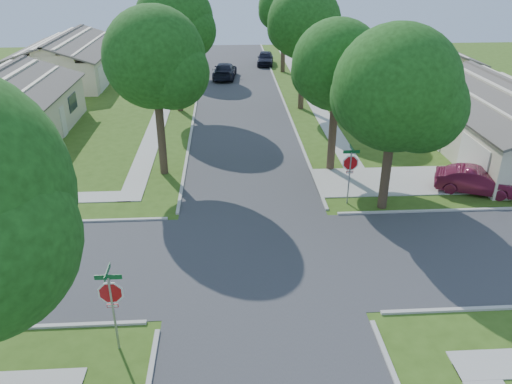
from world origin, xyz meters
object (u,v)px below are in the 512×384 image
at_px(tree_w_far, 187,16).
at_px(house_ne_far, 409,66).
at_px(tree_e_near, 338,69).
at_px(tree_e_far, 285,10).
at_px(car_driveway, 476,181).
at_px(house_nw_far, 69,63).
at_px(tree_ne_corner, 397,94).
at_px(tree_w_near, 156,63).
at_px(house_ne_near, 509,128).
at_px(car_curb_east, 265,58).
at_px(tree_e_mid, 305,25).
at_px(stop_sign_ne, 350,165).
at_px(car_curb_west, 225,71).
at_px(stop_sign_sw, 111,296).
at_px(tree_w_mid, 175,23).

distance_m(tree_w_far, house_ne_far, 21.61).
xyz_separation_m(tree_e_near, tree_e_far, (0.00, 25.00, 0.34)).
height_order(house_ne_far, car_driveway, house_ne_far).
bearing_deg(house_nw_far, tree_e_near, -47.94).
bearing_deg(house_nw_far, tree_ne_corner, -51.19).
bearing_deg(tree_w_far, house_ne_far, -13.64).
bearing_deg(tree_w_near, tree_e_near, -0.00).
distance_m(tree_w_far, house_ne_near, 31.17).
height_order(tree_ne_corner, car_curb_east, tree_ne_corner).
height_order(tree_e_mid, tree_w_near, tree_e_mid).
bearing_deg(tree_e_near, car_curb_east, 93.11).
distance_m(stop_sign_ne, house_ne_near, 12.94).
xyz_separation_m(stop_sign_ne, tree_w_near, (-9.34, 4.31, 4.08)).
height_order(house_ne_far, car_curb_east, house_ne_far).
distance_m(tree_w_near, car_curb_west, 23.44).
distance_m(tree_e_far, car_curb_west, 8.30).
height_order(stop_sign_sw, tree_w_mid, tree_w_mid).
bearing_deg(car_curb_east, tree_ne_corner, -77.87).
relative_size(house_ne_near, car_curb_east, 3.31).
distance_m(tree_e_mid, tree_w_far, 16.06).
bearing_deg(stop_sign_ne, tree_e_near, 89.32).
height_order(stop_sign_sw, tree_w_near, tree_w_near).
distance_m(tree_e_near, tree_w_mid, 15.26).
relative_size(tree_w_mid, house_ne_far, 0.70).
distance_m(tree_e_near, tree_w_near, 9.41).
relative_size(tree_e_far, tree_w_near, 0.97).
relative_size(house_ne_near, car_driveway, 3.41).
distance_m(house_ne_near, house_ne_far, 18.00).
bearing_deg(house_nw_far, car_driveway, -43.94).
height_order(house_nw_far, car_driveway, house_nw_far).
relative_size(stop_sign_sw, tree_e_far, 0.34).
height_order(tree_e_far, house_ne_far, tree_e_far).
bearing_deg(stop_sign_sw, tree_w_far, 89.93).
xyz_separation_m(tree_w_mid, house_nw_far, (-11.35, 10.99, -4.97)).
distance_m(tree_e_mid, tree_ne_corner, 16.89).
height_order(tree_e_near, house_nw_far, tree_e_near).
relative_size(tree_w_near, car_curb_east, 2.18).
bearing_deg(house_ne_far, stop_sign_sw, -121.55).
height_order(tree_e_mid, house_ne_far, tree_e_mid).
xyz_separation_m(tree_w_near, house_ne_far, (20.64, 19.99, -4.60)).
xyz_separation_m(tree_e_mid, house_ne_far, (11.23, 7.99, -4.74)).
bearing_deg(tree_w_far, car_curb_east, 24.35).
height_order(tree_e_near, house_ne_near, tree_e_near).
height_order(tree_e_far, car_driveway, tree_e_far).
xyz_separation_m(tree_ne_corner, house_ne_far, (9.63, 24.79, -4.08)).
bearing_deg(tree_e_mid, tree_e_near, -90.03).
bearing_deg(house_ne_near, tree_e_near, -169.96).
xyz_separation_m(tree_ne_corner, house_ne_near, (9.63, 6.79, -4.08)).
bearing_deg(car_curb_east, car_driveway, -68.77).
bearing_deg(tree_ne_corner, car_curb_west, 105.45).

